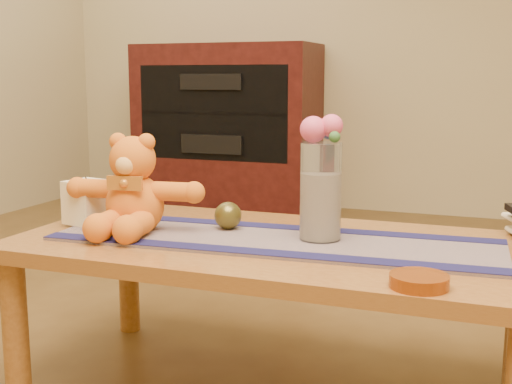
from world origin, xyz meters
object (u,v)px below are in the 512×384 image
at_px(amber_dish, 419,281).
at_px(glass_vase, 321,192).
at_px(pillar_candle, 87,202).
at_px(teddy_bear, 134,185).
at_px(bronze_ball, 228,215).

bearing_deg(amber_dish, glass_vase, 134.48).
xyz_separation_m(pillar_candle, amber_dish, (1.00, -0.26, -0.06)).
bearing_deg(pillar_candle, teddy_bear, -7.96).
height_order(pillar_candle, amber_dish, pillar_candle).
bearing_deg(teddy_bear, pillar_candle, 164.55).
distance_m(glass_vase, amber_dish, 0.45).
height_order(glass_vase, amber_dish, glass_vase).
bearing_deg(amber_dish, teddy_bear, 164.18).
bearing_deg(glass_vase, pillar_candle, -176.17).
relative_size(teddy_bear, glass_vase, 1.47).
bearing_deg(glass_vase, bronze_ball, 174.51).
relative_size(teddy_bear, pillar_candle, 3.00).
bearing_deg(pillar_candle, amber_dish, -14.45).
distance_m(pillar_candle, amber_dish, 1.04).
xyz_separation_m(teddy_bear, amber_dish, (0.83, -0.23, -0.12)).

